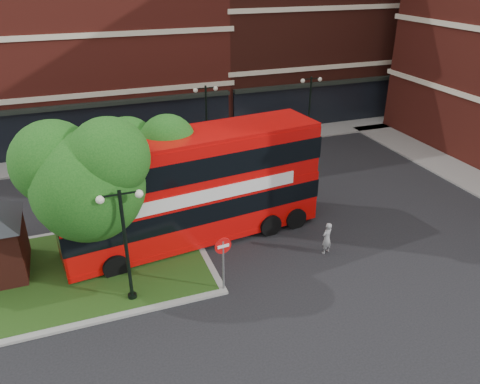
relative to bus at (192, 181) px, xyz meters
name	(u,v)px	position (x,y,z in m)	size (l,w,h in m)	color
ground	(259,275)	(1.82, -4.00, -3.16)	(120.00, 120.00, 0.00)	black
pavement_far	(174,148)	(1.82, 12.50, -3.10)	(44.00, 3.00, 0.12)	slate
terrace_far_left	(42,42)	(-6.18, 20.00, 3.84)	(26.00, 12.00, 14.00)	maroon
terrace_far_right	(303,17)	(15.82, 20.00, 4.84)	(18.00, 12.00, 16.00)	#471911
traffic_island	(66,273)	(-6.18, -1.00, -3.09)	(12.60, 7.60, 0.15)	gray
tree_island_west	(84,175)	(-4.77, -1.42, 1.64)	(5.40, 4.71, 7.21)	#2D2116
tree_island_east	(149,156)	(-1.76, 1.06, 1.08)	(4.46, 3.90, 6.29)	#2D2116
lamp_island	(125,241)	(-3.68, -3.80, -0.33)	(1.72, 0.36, 5.00)	black
lamp_far_left	(206,117)	(3.82, 10.50, -0.33)	(1.72, 0.36, 5.00)	black
lamp_far_right	(310,106)	(11.82, 10.50, -0.33)	(1.72, 0.36, 5.00)	black
bus	(192,181)	(0.00, 0.00, 0.00)	(12.85, 4.34, 4.81)	red
woman	(327,238)	(5.49, -3.46, -2.35)	(0.59, 0.38, 1.61)	gray
car_silver	(98,152)	(-3.61, 12.00, -2.44)	(1.69, 4.21, 1.43)	#B5B7BD
car_white	(265,132)	(8.88, 12.00, -2.50)	(1.40, 4.02, 1.32)	white
no_entry_sign	(223,254)	(0.02, -4.50, -1.31)	(0.71, 0.12, 2.58)	slate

